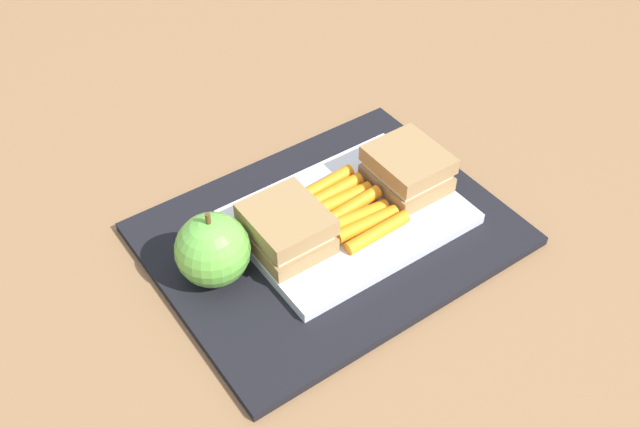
% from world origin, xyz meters
% --- Properties ---
extents(ground_plane, '(2.40, 2.40, 0.00)m').
position_xyz_m(ground_plane, '(0.00, 0.00, 0.00)').
color(ground_plane, olive).
extents(lunchbag_mat, '(0.36, 0.28, 0.01)m').
position_xyz_m(lunchbag_mat, '(0.00, 0.00, 0.01)').
color(lunchbag_mat, black).
rests_on(lunchbag_mat, ground_plane).
extents(food_tray, '(0.23, 0.17, 0.01)m').
position_xyz_m(food_tray, '(-0.03, 0.00, 0.02)').
color(food_tray, white).
rests_on(food_tray, lunchbag_mat).
extents(sandwich_half_left, '(0.07, 0.08, 0.04)m').
position_xyz_m(sandwich_half_left, '(-0.10, 0.00, 0.04)').
color(sandwich_half_left, '#9E7A4C').
rests_on(sandwich_half_left, food_tray).
extents(sandwich_half_right, '(0.07, 0.08, 0.04)m').
position_xyz_m(sandwich_half_right, '(0.05, 0.00, 0.04)').
color(sandwich_half_right, '#9E7A4C').
rests_on(sandwich_half_right, food_tray).
extents(carrot_sticks_bundle, '(0.08, 0.10, 0.02)m').
position_xyz_m(carrot_sticks_bundle, '(-0.02, 0.00, 0.03)').
color(carrot_sticks_bundle, orange).
rests_on(carrot_sticks_bundle, food_tray).
extents(apple, '(0.07, 0.07, 0.08)m').
position_xyz_m(apple, '(0.13, -0.01, 0.05)').
color(apple, '#66B742').
rests_on(apple, lunchbag_mat).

